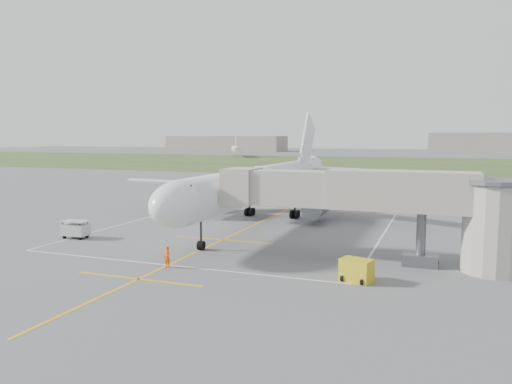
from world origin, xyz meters
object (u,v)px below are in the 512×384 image
at_px(jet_bridge, 391,203).
at_px(baggage_cart, 76,229).
at_px(gpu_unit, 356,270).
at_px(ramp_worker_nose, 167,257).
at_px(airliner, 261,184).
at_px(ramp_worker_wing, 179,208).

relative_size(jet_bridge, baggage_cart, 9.38).
bearing_deg(gpu_unit, ramp_worker_nose, -157.99).
height_order(airliner, ramp_worker_wing, airliner).
bearing_deg(jet_bridge, ramp_worker_wing, 151.18).
bearing_deg(ramp_worker_nose, jet_bridge, 33.05).
xyz_separation_m(baggage_cart, ramp_worker_wing, (2.56, 15.49, 0.07)).
height_order(ramp_worker_nose, ramp_worker_wing, ramp_worker_wing).
height_order(airliner, baggage_cart, airliner).
relative_size(jet_bridge, gpu_unit, 9.93).
relative_size(baggage_cart, ramp_worker_wing, 1.32).
bearing_deg(airliner, gpu_unit, -54.75).
bearing_deg(jet_bridge, baggage_cart, -178.53).
xyz_separation_m(jet_bridge, baggage_cart, (-29.35, -0.75, -3.87)).
bearing_deg(ramp_worker_nose, ramp_worker_wing, 125.66).
distance_m(gpu_unit, ramp_worker_wing, 32.48).
height_order(gpu_unit, ramp_worker_nose, ramp_worker_nose).
bearing_deg(airliner, ramp_worker_wing, 177.47).
distance_m(baggage_cart, ramp_worker_wing, 15.70).
relative_size(airliner, gpu_unit, 19.85).
bearing_deg(jet_bridge, gpu_unit, -105.41).
height_order(jet_bridge, ramp_worker_wing, jet_bridge).
xyz_separation_m(ramp_worker_nose, ramp_worker_wing, (-11.36, 21.88, 0.13)).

